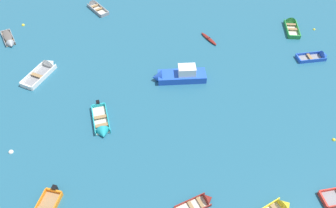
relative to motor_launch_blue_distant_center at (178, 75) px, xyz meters
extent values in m
cube|color=blue|center=(0.41, 0.11, -0.18)|extent=(5.35, 3.03, 0.76)
cone|color=blue|center=(-2.13, -0.58, -0.14)|extent=(1.37, 1.69, 1.48)
cube|color=white|center=(0.90, 0.25, 0.67)|extent=(2.09, 1.70, 0.93)
cube|color=black|center=(0.12, 0.03, 0.86)|extent=(0.46, 1.19, 0.41)
cube|color=beige|center=(12.34, 11.78, -0.49)|extent=(1.72, 3.57, 0.13)
cube|color=#288C3D|center=(11.65, 11.70, -0.30)|extent=(0.53, 3.57, 0.51)
cube|color=#288C3D|center=(13.03, 11.87, -0.30)|extent=(0.53, 3.57, 0.51)
cube|color=#288C3D|center=(12.56, 10.00, -0.30)|extent=(1.37, 0.31, 0.51)
cone|color=#288C3D|center=(12.11, 13.63, -0.28)|extent=(1.42, 0.98, 1.33)
cube|color=#937047|center=(12.36, 11.60, -0.20)|extent=(1.28, 0.52, 0.03)
cube|color=#937047|center=(12.24, 12.63, -0.20)|extent=(1.28, 0.52, 0.03)
cube|color=beige|center=(-6.12, -7.18, -0.50)|extent=(2.64, 3.62, 0.11)
cube|color=teal|center=(-5.52, -6.88, -0.33)|extent=(1.66, 3.24, 0.46)
cube|color=teal|center=(-6.71, -7.48, -0.33)|extent=(1.66, 3.24, 0.46)
cube|color=teal|center=(-6.91, -5.58, -0.33)|extent=(1.23, 0.70, 0.46)
cone|color=teal|center=(-5.29, -8.85, -0.30)|extent=(1.51, 1.30, 1.28)
cube|color=#937047|center=(-6.20, -7.01, -0.24)|extent=(1.23, 0.86, 0.03)
cube|color=#937047|center=(-5.74, -7.95, -0.24)|extent=(1.23, 0.86, 0.03)
cube|color=black|center=(-6.98, -5.45, -0.17)|extent=(0.45, 0.45, 0.64)
cube|color=#99754C|center=(-21.48, 3.00, -0.51)|extent=(2.75, 2.96, 0.09)
cube|color=gray|center=(-21.08, 3.35, -0.37)|extent=(2.14, 2.45, 0.38)
cube|color=gray|center=(-21.89, 2.65, -0.37)|extent=(2.14, 2.45, 0.38)
cube|color=gray|center=(-22.52, 4.20, -0.37)|extent=(0.86, 0.77, 0.38)
cone|color=gray|center=(-20.40, 1.75, -0.35)|extent=(1.25, 1.22, 1.02)
cube|color=#937047|center=(-21.59, 3.12, -0.29)|extent=(0.94, 0.88, 0.03)
cube|color=#937047|center=(-20.98, 2.42, -0.29)|extent=(0.94, 0.88, 0.03)
ellipsoid|color=#59514C|center=(-21.48, 3.00, -0.07)|extent=(2.54, 2.73, 0.33)
ellipsoid|color=maroon|center=(2.39, 7.77, -0.42)|extent=(2.40, 2.51, 0.27)
torus|color=black|center=(2.39, 7.77, -0.30)|extent=(0.51, 0.51, 0.06)
cone|color=yellow|center=(10.79, -12.68, -0.35)|extent=(1.43, 1.47, 1.28)
cube|color=gray|center=(-14.73, -2.56, -0.49)|extent=(2.31, 4.07, 0.12)
cube|color=white|center=(-15.51, -2.38, -0.31)|extent=(0.99, 3.92, 0.50)
cube|color=white|center=(-13.95, -2.74, -0.31)|extent=(0.99, 3.92, 0.50)
cube|color=white|center=(-15.17, -4.51, -0.31)|extent=(1.55, 0.51, 0.50)
cone|color=white|center=(-14.27, -0.53, -0.28)|extent=(1.69, 1.23, 1.52)
cube|color=#937047|center=(-14.78, -2.76, -0.21)|extent=(1.48, 0.72, 0.03)
cube|color=orange|center=(-7.18, -15.15, -0.34)|extent=(1.35, 0.19, 0.44)
cube|color=black|center=(-7.18, -15.00, -0.18)|extent=(0.36, 0.36, 0.62)
cube|color=red|center=(13.62, -11.65, -0.36)|extent=(0.64, 1.31, 0.40)
cube|color=gray|center=(14.20, 6.43, -0.50)|extent=(3.23, 2.16, 0.11)
cube|color=blue|center=(13.98, 7.03, -0.34)|extent=(2.96, 1.17, 0.44)
cube|color=blue|center=(14.42, 5.83, -0.34)|extent=(2.96, 1.17, 0.44)
cube|color=blue|center=(12.73, 5.89, -0.34)|extent=(0.56, 1.22, 0.44)
cone|color=blue|center=(15.73, 7.00, -0.32)|extent=(1.10, 1.40, 1.22)
cube|color=#937047|center=(14.05, 6.38, -0.25)|extent=(0.70, 1.18, 0.03)
cube|color=beige|center=(-13.03, 11.42, -0.50)|extent=(3.40, 3.12, 0.11)
cube|color=gray|center=(-13.42, 10.95, -0.34)|extent=(2.83, 2.40, 0.43)
cube|color=gray|center=(-12.63, 11.88, -0.34)|extent=(2.83, 2.40, 0.43)
cube|color=gray|center=(-11.64, 10.25, -0.34)|extent=(0.87, 1.00, 0.43)
cone|color=gray|center=(-14.47, 12.63, -0.32)|extent=(1.39, 1.43, 1.17)
cube|color=#937047|center=(-12.88, 11.29, -0.26)|extent=(0.99, 1.08, 0.03)
cube|color=#937047|center=(-13.69, 11.98, -0.26)|extent=(0.99, 1.08, 0.03)
cube|color=beige|center=(3.77, -14.16, -0.52)|extent=(2.65, 2.35, 0.07)
cube|color=maroon|center=(3.45, -13.74, -0.41)|extent=(2.18, 1.68, 0.29)
cone|color=maroon|center=(4.89, -13.31, -0.39)|extent=(1.11, 1.18, 1.02)
cube|color=#937047|center=(3.66, -14.24, -0.35)|extent=(0.80, 0.92, 0.03)
cube|color=#937047|center=(4.29, -13.77, -0.35)|extent=(0.80, 0.92, 0.03)
sphere|color=yellow|center=(15.13, 12.53, -0.56)|extent=(0.32, 0.32, 0.32)
sphere|color=yellow|center=(-21.20, 6.10, -0.56)|extent=(0.40, 0.40, 0.40)
sphere|color=yellow|center=(15.29, -5.18, -0.56)|extent=(0.33, 0.33, 0.33)
sphere|color=silver|center=(-12.64, -12.25, -0.56)|extent=(0.43, 0.43, 0.43)
camera|label=1|loc=(4.34, -26.55, 23.93)|focal=36.29mm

